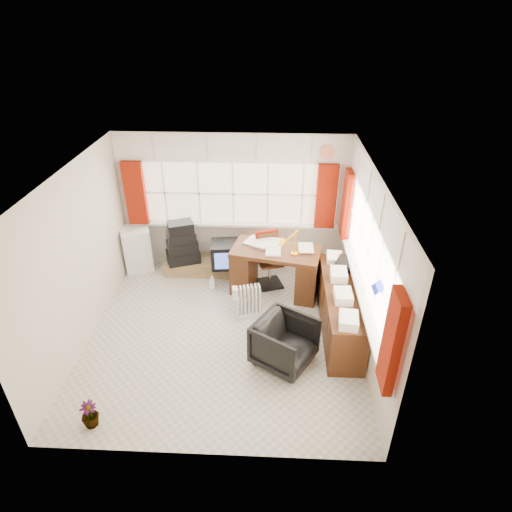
{
  "coord_description": "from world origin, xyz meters",
  "views": [
    {
      "loc": [
        0.71,
        -4.91,
        4.34
      ],
      "look_at": [
        0.46,
        0.55,
        1.06
      ],
      "focal_mm": 30.0,
      "sensor_mm": 36.0,
      "label": 1
    }
  ],
  "objects_px": {
    "mini_fridge": "(137,248)",
    "credenza": "(340,308)",
    "crt_tv": "(226,254)",
    "radiator": "(248,304)",
    "tv_bench": "(204,265)",
    "desk": "(275,268)",
    "desk_lamp": "(295,237)",
    "task_chair": "(268,256)",
    "office_chair": "(285,342)"
  },
  "relations": [
    {
      "from": "radiator",
      "to": "tv_bench",
      "type": "distance_m",
      "value": 1.57
    },
    {
      "from": "tv_bench",
      "to": "crt_tv",
      "type": "distance_m",
      "value": 0.58
    },
    {
      "from": "desk",
      "to": "task_chair",
      "type": "relative_size",
      "value": 1.59
    },
    {
      "from": "radiator",
      "to": "crt_tv",
      "type": "xyz_separation_m",
      "value": [
        -0.47,
        1.11,
        0.24
      ]
    },
    {
      "from": "task_chair",
      "to": "radiator",
      "type": "distance_m",
      "value": 1.08
    },
    {
      "from": "office_chair",
      "to": "crt_tv",
      "type": "xyz_separation_m",
      "value": [
        -1.03,
        2.08,
        0.13
      ]
    },
    {
      "from": "desk_lamp",
      "to": "tv_bench",
      "type": "relative_size",
      "value": 0.33
    },
    {
      "from": "radiator",
      "to": "mini_fridge",
      "type": "xyz_separation_m",
      "value": [
        -2.13,
        1.36,
        0.18
      ]
    },
    {
      "from": "credenza",
      "to": "tv_bench",
      "type": "relative_size",
      "value": 1.43
    },
    {
      "from": "crt_tv",
      "to": "mini_fridge",
      "type": "bearing_deg",
      "value": 171.57
    },
    {
      "from": "desk_lamp",
      "to": "crt_tv",
      "type": "height_order",
      "value": "desk_lamp"
    },
    {
      "from": "desk",
      "to": "mini_fridge",
      "type": "height_order",
      "value": "desk"
    },
    {
      "from": "credenza",
      "to": "mini_fridge",
      "type": "xyz_separation_m",
      "value": [
        -3.52,
        1.6,
        0.02
      ]
    },
    {
      "from": "radiator",
      "to": "credenza",
      "type": "height_order",
      "value": "credenza"
    },
    {
      "from": "crt_tv",
      "to": "mini_fridge",
      "type": "relative_size",
      "value": 0.65
    },
    {
      "from": "desk",
      "to": "credenza",
      "type": "height_order",
      "value": "desk"
    },
    {
      "from": "desk",
      "to": "radiator",
      "type": "bearing_deg",
      "value": -120.25
    },
    {
      "from": "office_chair",
      "to": "credenza",
      "type": "xyz_separation_m",
      "value": [
        0.83,
        0.73,
        0.05
      ]
    },
    {
      "from": "desk",
      "to": "crt_tv",
      "type": "relative_size",
      "value": 2.86
    },
    {
      "from": "desk",
      "to": "office_chair",
      "type": "xyz_separation_m",
      "value": [
        0.14,
        -1.68,
        -0.12
      ]
    },
    {
      "from": "crt_tv",
      "to": "desk_lamp",
      "type": "bearing_deg",
      "value": -24.3
    },
    {
      "from": "radiator",
      "to": "tv_bench",
      "type": "bearing_deg",
      "value": 124.95
    },
    {
      "from": "desk",
      "to": "office_chair",
      "type": "bearing_deg",
      "value": -85.22
    },
    {
      "from": "desk",
      "to": "crt_tv",
      "type": "bearing_deg",
      "value": 155.68
    },
    {
      "from": "tv_bench",
      "to": "mini_fridge",
      "type": "xyz_separation_m",
      "value": [
        -1.24,
        0.08,
        0.29
      ]
    },
    {
      "from": "tv_bench",
      "to": "desk",
      "type": "bearing_deg",
      "value": -23.39
    },
    {
      "from": "desk_lamp",
      "to": "tv_bench",
      "type": "bearing_deg",
      "value": 156.45
    },
    {
      "from": "mini_fridge",
      "to": "credenza",
      "type": "bearing_deg",
      "value": -24.46
    },
    {
      "from": "desk_lamp",
      "to": "task_chair",
      "type": "distance_m",
      "value": 0.87
    },
    {
      "from": "radiator",
      "to": "credenza",
      "type": "bearing_deg",
      "value": -9.82
    },
    {
      "from": "office_chair",
      "to": "tv_bench",
      "type": "relative_size",
      "value": 0.54
    },
    {
      "from": "tv_bench",
      "to": "crt_tv",
      "type": "bearing_deg",
      "value": -21.41
    },
    {
      "from": "office_chair",
      "to": "credenza",
      "type": "distance_m",
      "value": 1.1
    },
    {
      "from": "desk_lamp",
      "to": "office_chair",
      "type": "distance_m",
      "value": 1.75
    },
    {
      "from": "crt_tv",
      "to": "radiator",
      "type": "bearing_deg",
      "value": -67.14
    },
    {
      "from": "task_chair",
      "to": "office_chair",
      "type": "distance_m",
      "value": 1.99
    },
    {
      "from": "desk",
      "to": "credenza",
      "type": "distance_m",
      "value": 1.36
    },
    {
      "from": "tv_bench",
      "to": "mini_fridge",
      "type": "distance_m",
      "value": 1.27
    },
    {
      "from": "task_chair",
      "to": "desk",
      "type": "bearing_deg",
      "value": -65.97
    },
    {
      "from": "task_chair",
      "to": "tv_bench",
      "type": "bearing_deg",
      "value": 166.82
    },
    {
      "from": "credenza",
      "to": "tv_bench",
      "type": "height_order",
      "value": "credenza"
    },
    {
      "from": "desk_lamp",
      "to": "crt_tv",
      "type": "relative_size",
      "value": 0.85
    },
    {
      "from": "desk",
      "to": "tv_bench",
      "type": "distance_m",
      "value": 1.47
    },
    {
      "from": "desk",
      "to": "office_chair",
      "type": "height_order",
      "value": "desk"
    },
    {
      "from": "desk",
      "to": "radiator",
      "type": "distance_m",
      "value": 0.86
    },
    {
      "from": "office_chair",
      "to": "mini_fridge",
      "type": "relative_size",
      "value": 0.9
    },
    {
      "from": "desk",
      "to": "mini_fridge",
      "type": "relative_size",
      "value": 1.87
    },
    {
      "from": "desk",
      "to": "radiator",
      "type": "height_order",
      "value": "desk"
    },
    {
      "from": "radiator",
      "to": "crt_tv",
      "type": "distance_m",
      "value": 1.23
    },
    {
      "from": "crt_tv",
      "to": "mini_fridge",
      "type": "xyz_separation_m",
      "value": [
        -1.66,
        0.25,
        -0.06
      ]
    }
  ]
}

